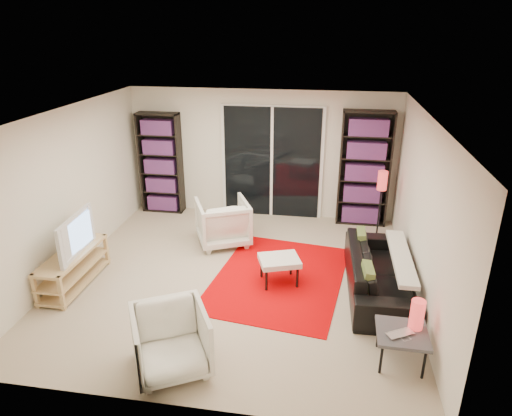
% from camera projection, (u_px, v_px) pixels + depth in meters
% --- Properties ---
extents(floor, '(5.00, 5.00, 0.00)m').
position_uv_depth(floor, '(236.00, 277.00, 6.76)').
color(floor, tan).
rests_on(floor, ground).
extents(wall_back, '(5.00, 0.02, 2.40)m').
position_uv_depth(wall_back, '(262.00, 154.00, 8.59)').
color(wall_back, silver).
rests_on(wall_back, ground).
extents(wall_front, '(5.00, 0.02, 2.40)m').
position_uv_depth(wall_front, '(177.00, 303.00, 4.02)').
color(wall_front, silver).
rests_on(wall_front, ground).
extents(wall_left, '(0.02, 5.00, 2.40)m').
position_uv_depth(wall_left, '(68.00, 192.00, 6.68)').
color(wall_left, silver).
rests_on(wall_left, ground).
extents(wall_right, '(0.02, 5.00, 2.40)m').
position_uv_depth(wall_right, '(423.00, 213.00, 5.93)').
color(wall_right, silver).
rests_on(wall_right, ground).
extents(ceiling, '(5.00, 5.00, 0.02)m').
position_uv_depth(ceiling, '(233.00, 115.00, 5.86)').
color(ceiling, white).
rests_on(ceiling, wall_back).
extents(sliding_door, '(1.92, 0.08, 2.16)m').
position_uv_depth(sliding_door, '(272.00, 163.00, 8.59)').
color(sliding_door, white).
rests_on(sliding_door, ground).
extents(bookshelf_left, '(0.80, 0.30, 1.95)m').
position_uv_depth(bookshelf_left, '(161.00, 163.00, 8.82)').
color(bookshelf_left, black).
rests_on(bookshelf_left, ground).
extents(bookshelf_right, '(0.90, 0.30, 2.10)m').
position_uv_depth(bookshelf_right, '(364.00, 169.00, 8.21)').
color(bookshelf_right, black).
rests_on(bookshelf_right, ground).
extents(tv_stand, '(0.43, 1.34, 0.50)m').
position_uv_depth(tv_stand, '(74.00, 268.00, 6.48)').
color(tv_stand, '#DAB480').
rests_on(tv_stand, floor).
extents(tv, '(0.20, 1.00, 0.57)m').
position_uv_depth(tv, '(69.00, 235.00, 6.28)').
color(tv, black).
rests_on(tv, tv_stand).
extents(rug, '(2.12, 2.66, 0.01)m').
position_uv_depth(rug, '(279.00, 278.00, 6.72)').
color(rug, '#CE0003').
rests_on(rug, floor).
extents(sofa, '(0.87, 2.10, 0.61)m').
position_uv_depth(sofa, '(379.00, 272.00, 6.30)').
color(sofa, black).
rests_on(sofa, floor).
extents(armchair_back, '(1.10, 1.12, 0.77)m').
position_uv_depth(armchair_back, '(223.00, 222.00, 7.67)').
color(armchair_back, silver).
rests_on(armchair_back, floor).
extents(armchair_front, '(1.05, 1.06, 0.72)m').
position_uv_depth(armchair_front, '(171.00, 341.00, 4.84)').
color(armchair_front, silver).
rests_on(armchair_front, floor).
extents(ottoman, '(0.68, 0.61, 0.40)m').
position_uv_depth(ottoman, '(279.00, 261.00, 6.48)').
color(ottoman, silver).
rests_on(ottoman, floor).
extents(side_table, '(0.56, 0.56, 0.40)m').
position_uv_depth(side_table, '(402.00, 335.00, 4.93)').
color(side_table, '#454449').
rests_on(side_table, floor).
extents(laptop, '(0.36, 0.32, 0.02)m').
position_uv_depth(laptop, '(403.00, 336.00, 4.83)').
color(laptop, silver).
rests_on(laptop, side_table).
extents(table_lamp, '(0.15, 0.15, 0.34)m').
position_uv_depth(table_lamp, '(417.00, 314.00, 4.92)').
color(table_lamp, red).
rests_on(table_lamp, side_table).
extents(floor_lamp, '(0.18, 0.18, 1.21)m').
position_uv_depth(floor_lamp, '(382.00, 189.00, 7.69)').
color(floor_lamp, black).
rests_on(floor_lamp, floor).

